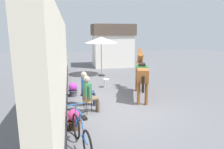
# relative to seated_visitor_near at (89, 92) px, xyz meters

# --- Properties ---
(ground_plane) EXTENTS (40.00, 40.00, 0.00)m
(ground_plane) POSITION_rel_seated_visitor_near_xyz_m (1.56, 3.38, -0.78)
(ground_plane) COLOR slate
(pub_facade_wall) EXTENTS (0.34, 14.00, 3.40)m
(pub_facade_wall) POSITION_rel_seated_visitor_near_xyz_m (-0.98, 1.88, 0.76)
(pub_facade_wall) COLOR beige
(pub_facade_wall) RESTS_ON ground_plane
(distant_cottage) EXTENTS (3.40, 2.60, 3.50)m
(distant_cottage) POSITION_rel_seated_visitor_near_xyz_m (2.96, 10.02, 1.02)
(distant_cottage) COLOR silver
(distant_cottage) RESTS_ON ground_plane
(seated_visitor_near) EXTENTS (0.61, 0.48, 1.39)m
(seated_visitor_near) POSITION_rel_seated_visitor_near_xyz_m (0.00, 0.00, 0.00)
(seated_visitor_near) COLOR gold
(seated_visitor_near) RESTS_ON ground_plane
(seated_visitor_far) EXTENTS (0.61, 0.49, 1.39)m
(seated_visitor_far) POSITION_rel_seated_visitor_near_xyz_m (-0.04, 0.74, 0.00)
(seated_visitor_far) COLOR black
(seated_visitor_far) RESTS_ON ground_plane
(saddled_horse_center) EXTENTS (1.11, 2.91, 2.06)m
(saddled_horse_center) POSITION_rel_seated_visitor_near_xyz_m (2.48, 1.46, 0.38)
(saddled_horse_center) COLOR brown
(saddled_horse_center) RESTS_ON ground_plane
(flower_planter_near) EXTENTS (0.43, 0.43, 0.64)m
(flower_planter_near) POSITION_rel_seated_visitor_near_xyz_m (-0.56, -1.18, -0.44)
(flower_planter_near) COLOR brown
(flower_planter_near) RESTS_ON ground_plane
(flower_planter_far) EXTENTS (0.43, 0.43, 0.64)m
(flower_planter_far) POSITION_rel_seated_visitor_near_xyz_m (-0.54, 2.11, -0.44)
(flower_planter_far) COLOR #4C4C51
(flower_planter_far) RESTS_ON ground_plane
(leaning_bicycle) EXTENTS (0.56, 1.73, 1.02)m
(leaning_bicycle) POSITION_rel_seated_visitor_near_xyz_m (-0.43, -2.25, -0.38)
(leaning_bicycle) COLOR black
(leaning_bicycle) RESTS_ON ground_plane
(cafe_parasol) EXTENTS (2.10, 2.10, 2.58)m
(cafe_parasol) POSITION_rel_seated_visitor_near_xyz_m (1.42, 6.22, 1.59)
(cafe_parasol) COLOR black
(cafe_parasol) RESTS_ON ground_plane
(spare_stool_white) EXTENTS (0.32, 0.32, 0.46)m
(spare_stool_white) POSITION_rel_seated_visitor_near_xyz_m (1.20, 3.26, -0.38)
(spare_stool_white) COLOR white
(spare_stool_white) RESTS_ON ground_plane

